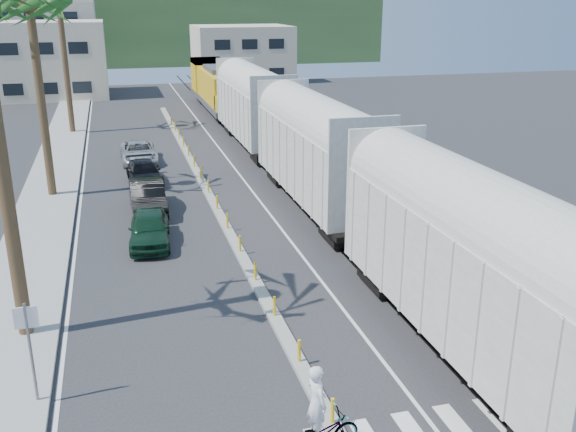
# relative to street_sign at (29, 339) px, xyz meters

# --- Properties ---
(ground) EXTENTS (140.00, 140.00, 0.00)m
(ground) POSITION_rel_street_sign_xyz_m (7.30, -2.00, -1.97)
(ground) COLOR #28282B
(ground) RESTS_ON ground
(sidewalk) EXTENTS (3.00, 90.00, 0.15)m
(sidewalk) POSITION_rel_street_sign_xyz_m (-1.20, 23.00, -1.90)
(sidewalk) COLOR gray
(sidewalk) RESTS_ON ground
(rails) EXTENTS (1.56, 100.00, 0.06)m
(rails) POSITION_rel_street_sign_xyz_m (12.30, 26.00, -1.94)
(rails) COLOR black
(rails) RESTS_ON ground
(median) EXTENTS (0.45, 60.00, 0.85)m
(median) POSITION_rel_street_sign_xyz_m (7.30, 17.96, -1.88)
(median) COLOR gray
(median) RESTS_ON ground
(lane_markings) EXTENTS (9.42, 90.00, 0.01)m
(lane_markings) POSITION_rel_street_sign_xyz_m (5.15, 23.00, -1.97)
(lane_markings) COLOR silver
(lane_markings) RESTS_ON ground
(freight_train) EXTENTS (3.00, 60.94, 5.85)m
(freight_train) POSITION_rel_street_sign_xyz_m (12.30, 19.98, 0.93)
(freight_train) COLOR #B5B3A6
(freight_train) RESTS_ON ground
(street_sign) EXTENTS (0.60, 0.08, 3.00)m
(street_sign) POSITION_rel_street_sign_xyz_m (0.00, 0.00, 0.00)
(street_sign) COLOR slate
(street_sign) RESTS_ON ground
(buildings) EXTENTS (38.00, 27.00, 10.00)m
(buildings) POSITION_rel_street_sign_xyz_m (0.89, 69.66, 2.39)
(buildings) COLOR #C1B49A
(buildings) RESTS_ON ground
(hillside) EXTENTS (80.00, 20.00, 12.00)m
(hillside) POSITION_rel_street_sign_xyz_m (7.30, 98.00, 4.03)
(hillside) COLOR #385628
(hillside) RESTS_ON ground
(car_lead) EXTENTS (2.36, 4.56, 1.47)m
(car_lead) POSITION_rel_street_sign_xyz_m (3.70, 11.26, -1.24)
(car_lead) COLOR #10301E
(car_lead) RESTS_ON ground
(car_second) EXTENTS (1.83, 4.84, 1.58)m
(car_second) POSITION_rel_street_sign_xyz_m (3.91, 15.88, -1.18)
(car_second) COLOR black
(car_second) RESTS_ON ground
(car_third) EXTENTS (2.45, 4.70, 1.29)m
(car_third) POSITION_rel_street_sign_xyz_m (4.05, 21.39, -1.33)
(car_third) COLOR black
(car_third) RESTS_ON ground
(car_rear) EXTENTS (2.50, 5.01, 1.36)m
(car_rear) POSITION_rel_street_sign_xyz_m (3.99, 26.71, -1.29)
(car_rear) COLOR #B8BABD
(car_rear) RESTS_ON ground
(cyclist) EXTENTS (1.50, 2.34, 2.44)m
(cyclist) POSITION_rel_street_sign_xyz_m (6.66, -3.90, -1.20)
(cyclist) COLOR #9EA0A5
(cyclist) RESTS_ON ground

